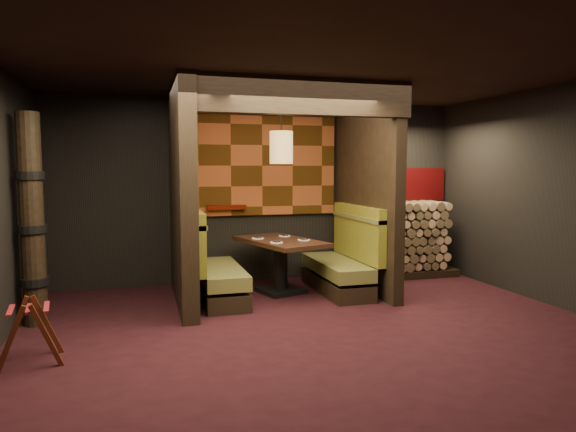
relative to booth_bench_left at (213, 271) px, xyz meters
The scene contains 21 objects.
floor 1.95m from the booth_bench_left, 59.77° to the right, with size 6.50×5.50×0.02m, color black.
ceiling 3.11m from the booth_bench_left, 59.77° to the right, with size 6.50×5.50×0.02m, color black.
wall_back 1.79m from the booth_bench_left, 49.10° to the left, with size 6.50×0.02×2.85m, color black.
wall_front 4.63m from the booth_bench_left, 77.70° to the right, with size 6.50×0.02×2.85m, color black.
wall_right 4.65m from the booth_bench_left, 21.35° to the right, with size 0.02×5.50×2.85m, color black.
partition_left 1.10m from the booth_bench_left, behind, with size 0.20×2.20×2.85m, color black.
partition_right 2.48m from the booth_bench_left, ahead, with size 0.15×2.10×2.85m, color black.
header_beam 2.60m from the booth_bench_left, 45.41° to the right, with size 2.85×0.18×0.44m, color black.
tapa_back_panel 2.00m from the booth_bench_left, 48.54° to the left, with size 2.40×0.06×1.55m, color #9D4A22.
tapa_side_panel 1.48m from the booth_bench_left, 146.90° to the left, with size 0.04×1.85×1.45m, color #9D4A22.
lacquer_shelf 1.32m from the booth_bench_left, 70.12° to the left, with size 0.60×0.12×0.07m, color #4F1104.
booth_bench_left is the anchor object (origin of this frame).
booth_bench_right 1.89m from the booth_bench_left, ahead, with size 0.68×1.60×1.14m.
dining_table 1.01m from the booth_bench_left, ahead, with size 1.19×1.63×0.77m.
place_settings 1.07m from the booth_bench_left, ahead, with size 0.77×0.79×0.03m.
pendant_lamp 1.94m from the booth_bench_left, ahead, with size 0.32×0.32×1.01m.
luggage_rack 2.63m from the booth_bench_left, 136.66° to the right, with size 0.63×0.48×0.63m.
totem_column 2.30m from the booth_bench_left, 165.25° to the right, with size 0.31×0.31×2.40m.
firewood_stack 3.33m from the booth_bench_left, 12.17° to the left, with size 1.73×0.70×1.22m.
mosaic_header 3.58m from the booth_bench_left, 17.60° to the left, with size 1.83×0.10×0.56m, color maroon.
bay_front_post 2.58m from the booth_bench_left, ahead, with size 0.08×0.08×2.85m, color black.
Camera 1 is at (-1.86, -5.19, 1.78)m, focal length 32.00 mm.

